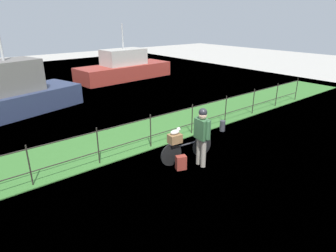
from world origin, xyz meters
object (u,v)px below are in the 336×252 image
at_px(bicycle_main, 186,149).
at_px(wooden_crate, 175,139).
at_px(mooring_bollard, 222,126).
at_px(moored_boat_near, 10,95).
at_px(moored_boat_mid, 124,68).
at_px(terrier_dog, 176,132).
at_px(backpack_on_paving, 181,163).
at_px(cyclist_person, 202,132).

distance_m(bicycle_main, wooden_crate, 0.60).
distance_m(mooring_bollard, moored_boat_near, 8.93).
bearing_deg(wooden_crate, moored_boat_mid, 65.42).
distance_m(bicycle_main, moored_boat_mid, 12.51).
height_order(terrier_dog, moored_boat_mid, moored_boat_mid).
height_order(bicycle_main, wooden_crate, wooden_crate).
height_order(bicycle_main, moored_boat_near, moored_boat_near).
distance_m(terrier_dog, moored_boat_mid, 12.63).
bearing_deg(backpack_on_paving, cyclist_person, -175.82).
bearing_deg(backpack_on_paving, moored_boat_near, -52.61).
distance_m(backpack_on_paving, moored_boat_mid, 12.97).
relative_size(wooden_crate, moored_boat_mid, 0.05).
distance_m(backpack_on_paving, moored_boat_near, 8.58).
xyz_separation_m(wooden_crate, cyclist_person, (0.53, -0.51, 0.21)).
xyz_separation_m(bicycle_main, moored_boat_mid, (4.85, 11.53, 0.37)).
relative_size(cyclist_person, backpack_on_paving, 4.21).
bearing_deg(moored_boat_mid, bicycle_main, -112.80).
bearing_deg(wooden_crate, backpack_on_paving, -99.50).
relative_size(backpack_on_paving, moored_boat_mid, 0.06).
xyz_separation_m(bicycle_main, cyclist_person, (0.12, -0.46, 0.65)).
distance_m(wooden_crate, cyclist_person, 0.76).
bearing_deg(wooden_crate, mooring_bollard, 15.79).
height_order(wooden_crate, mooring_bollard, wooden_crate).
bearing_deg(mooring_bollard, moored_boat_mid, 78.11).
xyz_separation_m(backpack_on_paving, moored_boat_near, (-2.41, 8.21, 0.62)).
xyz_separation_m(bicycle_main, wooden_crate, (-0.41, 0.04, 0.44)).
relative_size(terrier_dog, backpack_on_paving, 0.80).
relative_size(cyclist_person, moored_boat_mid, 0.25).
bearing_deg(cyclist_person, moored_boat_near, 109.68).
xyz_separation_m(bicycle_main, moored_boat_near, (-2.88, 7.92, 0.47)).
bearing_deg(backpack_on_paving, moored_boat_mid, -93.19).
xyz_separation_m(terrier_dog, mooring_bollard, (2.99, 0.86, -0.80)).
relative_size(moored_boat_near, moored_boat_mid, 0.92).
relative_size(bicycle_main, moored_boat_mid, 0.27).
relative_size(cyclist_person, mooring_bollard, 4.25).
bearing_deg(bicycle_main, terrier_dog, 174.17).
relative_size(wooden_crate, terrier_dog, 1.12).
height_order(backpack_on_paving, moored_boat_near, moored_boat_near).
distance_m(wooden_crate, backpack_on_paving, 0.68).
distance_m(bicycle_main, backpack_on_paving, 0.57).
bearing_deg(mooring_bollard, bicycle_main, -161.07).
xyz_separation_m(wooden_crate, moored_boat_mid, (5.25, 11.49, -0.07)).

